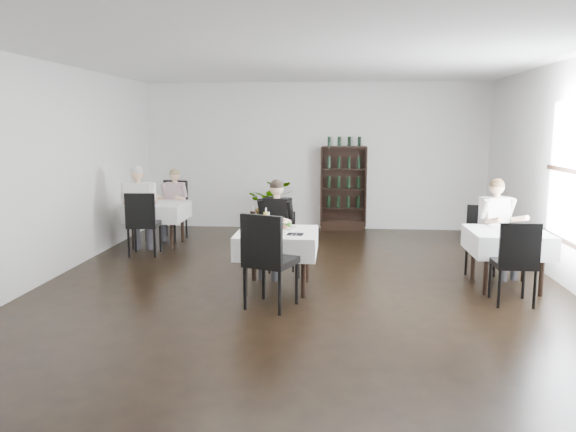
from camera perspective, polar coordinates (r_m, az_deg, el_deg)
The scene contains 23 objects.
room_shell at distance 7.16m, azimuth 1.27°, elevation 4.15°, with size 9.00×9.00×9.00m.
wine_shelf at distance 11.50m, azimuth 5.65°, elevation 2.73°, with size 0.90×0.28×1.75m.
main_table at distance 7.31m, azimuth -1.11°, elevation -2.71°, with size 1.03×1.03×0.77m.
left_table at distance 10.23m, azimuth -13.07°, elevation 0.46°, with size 0.98×0.98×0.77m.
right_table at distance 7.89m, azimuth 21.39°, elevation -2.47°, with size 0.98×0.98×0.77m.
potted_tree at distance 11.50m, azimuth -1.60°, elevation 1.12°, with size 0.93×0.81×1.04m, color #306121.
main_chair_far at distance 8.03m, azimuth -0.55°, elevation -2.42°, with size 0.51×0.51×0.90m.
main_chair_near at distance 6.49m, azimuth -2.12°, elevation -3.98°, with size 0.67×0.68×1.14m.
left_chair_far at distance 10.85m, azimuth -11.67°, elevation 1.04°, with size 0.61×0.61×1.10m.
left_chair_near at distance 9.46m, azimuth -14.56°, elevation -0.38°, with size 0.52×0.53×1.06m.
right_chair_far at distance 8.67m, azimuth 19.06°, elevation -1.79°, with size 0.54×0.54×0.97m.
right_chair_near at distance 7.16m, azimuth 22.12°, elevation -3.97°, with size 0.46×0.47×1.02m.
diner_main at distance 7.93m, azimuth -1.32°, elevation -0.46°, with size 0.57×0.61×1.38m.
diner_left_far at distance 10.79m, azimuth -11.53°, elevation 1.75°, with size 0.54×0.57×1.33m.
diner_left_near at distance 9.65m, azimuth -14.89°, elevation 1.35°, with size 0.61×0.64×1.49m.
diner_right_far at distance 8.44m, azimuth 20.58°, elevation -0.39°, with size 0.63×0.66×1.40m.
plate_far at distance 7.45m, azimuth -0.32°, elevation -1.17°, with size 0.30×0.30×0.08m.
plate_near at distance 7.06m, azimuth -1.29°, elevation -1.77°, with size 0.25×0.25×0.07m.
pilsner_dark at distance 7.25m, azimuth -3.58°, elevation -0.52°, with size 0.08×0.08×0.34m.
pilsner_lager at distance 7.36m, azimuth -2.25°, elevation -0.49°, with size 0.07×0.07×0.29m.
coke_bottle at distance 7.25m, azimuth -1.97°, elevation -0.78°, with size 0.07×0.07×0.26m.
napkin_cutlery at distance 7.07m, azimuth 0.74°, elevation -1.83°, with size 0.21×0.22×0.02m.
pepper_mill at distance 7.96m, azimuth 22.41°, elevation -0.99°, with size 0.04×0.04×0.09m, color black.
Camera 1 is at (0.46, -7.11, 2.12)m, focal length 35.00 mm.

